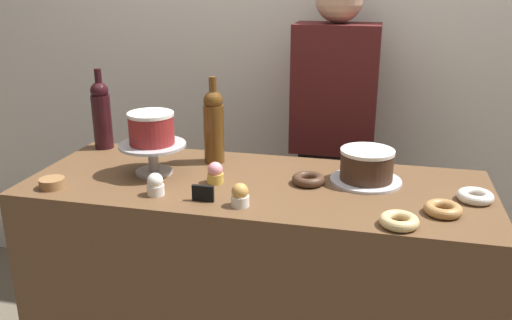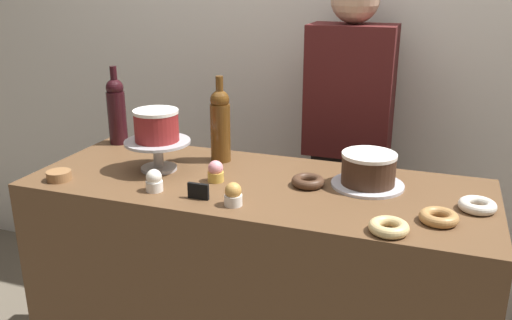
# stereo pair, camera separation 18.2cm
# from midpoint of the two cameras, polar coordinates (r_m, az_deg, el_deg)

# --- Properties ---
(back_wall) EXTENTS (6.00, 0.05, 2.60)m
(back_wall) POSITION_cam_midpoint_polar(r_m,az_deg,el_deg) (2.59, 8.72, 12.30)
(back_wall) COLOR silver
(back_wall) RESTS_ON ground_plane
(display_counter) EXTENTS (1.57, 0.60, 0.92)m
(display_counter) POSITION_cam_midpoint_polar(r_m,az_deg,el_deg) (2.06, 2.61, -14.36)
(display_counter) COLOR brown
(display_counter) RESTS_ON ground_plane
(cake_stand_pedestal) EXTENTS (0.24, 0.24, 0.11)m
(cake_stand_pedestal) POSITION_cam_midpoint_polar(r_m,az_deg,el_deg) (1.96, -7.70, 1.06)
(cake_stand_pedestal) COLOR #B2B2B7
(cake_stand_pedestal) RESTS_ON display_counter
(white_layer_cake) EXTENTS (0.16, 0.16, 0.11)m
(white_layer_cake) POSITION_cam_midpoint_polar(r_m,az_deg,el_deg) (1.93, -7.81, 3.63)
(white_layer_cake) COLOR maroon
(white_layer_cake) RESTS_ON cake_stand_pedestal
(silver_serving_platter) EXTENTS (0.24, 0.24, 0.01)m
(silver_serving_platter) POSITION_cam_midpoint_polar(r_m,az_deg,el_deg) (1.87, 14.45, -2.59)
(silver_serving_platter) COLOR silver
(silver_serving_platter) RESTS_ON display_counter
(chocolate_round_cake) EXTENTS (0.18, 0.18, 0.11)m
(chocolate_round_cake) POSITION_cam_midpoint_polar(r_m,az_deg,el_deg) (1.85, 14.59, -0.91)
(chocolate_round_cake) COLOR #3D2619
(chocolate_round_cake) RESTS_ON silver_serving_platter
(wine_bottle_amber) EXTENTS (0.08, 0.08, 0.33)m
(wine_bottle_amber) POSITION_cam_midpoint_polar(r_m,az_deg,el_deg) (2.02, -1.22, 3.78)
(wine_bottle_amber) COLOR #5B3814
(wine_bottle_amber) RESTS_ON display_counter
(wine_bottle_dark_red) EXTENTS (0.08, 0.08, 0.33)m
(wine_bottle_dark_red) POSITION_cam_midpoint_polar(r_m,az_deg,el_deg) (2.30, -12.34, 5.17)
(wine_bottle_dark_red) COLOR black
(wine_bottle_dark_red) RESTS_ON display_counter
(cupcake_vanilla) EXTENTS (0.06, 0.06, 0.07)m
(cupcake_vanilla) POSITION_cam_midpoint_polar(r_m,az_deg,el_deg) (1.78, -7.85, -2.25)
(cupcake_vanilla) COLOR white
(cupcake_vanilla) RESTS_ON display_counter
(cupcake_strawberry) EXTENTS (0.06, 0.06, 0.07)m
(cupcake_strawberry) POSITION_cam_midpoint_polar(r_m,az_deg,el_deg) (1.84, -1.47, -1.29)
(cupcake_strawberry) COLOR gold
(cupcake_strawberry) RESTS_ON display_counter
(cupcake_caramel) EXTENTS (0.06, 0.06, 0.07)m
(cupcake_caramel) POSITION_cam_midpoint_polar(r_m,az_deg,el_deg) (1.65, 0.68, -3.74)
(cupcake_caramel) COLOR white
(cupcake_caramel) RESTS_ON display_counter
(donut_sugar) EXTENTS (0.11, 0.11, 0.03)m
(donut_sugar) POSITION_cam_midpoint_polar(r_m,az_deg,el_deg) (1.79, 25.10, -4.45)
(donut_sugar) COLOR silver
(donut_sugar) RESTS_ON display_counter
(donut_glazed) EXTENTS (0.11, 0.11, 0.03)m
(donut_glazed) POSITION_cam_midpoint_polar(r_m,az_deg,el_deg) (1.56, 17.16, -6.88)
(donut_glazed) COLOR #E0C17F
(donut_glazed) RESTS_ON display_counter
(donut_maple) EXTENTS (0.11, 0.11, 0.03)m
(donut_maple) POSITION_cam_midpoint_polar(r_m,az_deg,el_deg) (1.66, 21.77, -5.71)
(donut_maple) COLOR #B27F47
(donut_maple) RESTS_ON display_counter
(donut_chocolate) EXTENTS (0.11, 0.11, 0.03)m
(donut_chocolate) POSITION_cam_midpoint_polar(r_m,az_deg,el_deg) (1.83, 8.37, -2.30)
(donut_chocolate) COLOR #472D1E
(donut_chocolate) RESTS_ON display_counter
(cookie_stack) EXTENTS (0.08, 0.08, 0.03)m
(cookie_stack) POSITION_cam_midpoint_polar(r_m,az_deg,el_deg) (1.95, -17.63, -1.63)
(cookie_stack) COLOR olive
(cookie_stack) RESTS_ON display_counter
(price_sign_chalkboard) EXTENTS (0.07, 0.01, 0.05)m
(price_sign_chalkboard) POSITION_cam_midpoint_polar(r_m,az_deg,el_deg) (1.70, -3.08, -3.37)
(price_sign_chalkboard) COLOR black
(price_sign_chalkboard) RESTS_ON display_counter
(barista_figure) EXTENTS (0.36, 0.22, 1.60)m
(barista_figure) POSITION_cam_midpoint_polar(r_m,az_deg,el_deg) (2.43, 11.67, 0.58)
(barista_figure) COLOR black
(barista_figure) RESTS_ON ground_plane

